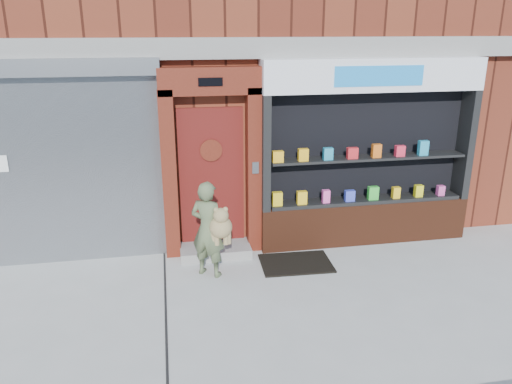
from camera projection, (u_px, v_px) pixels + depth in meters
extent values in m
plane|color=#9E9E99|center=(287.00, 306.00, 6.47)|extent=(80.00, 80.00, 0.00)
cube|color=gray|center=(260.00, 48.00, 7.26)|extent=(12.00, 0.16, 0.30)
cube|color=gray|center=(59.00, 173.00, 7.31)|extent=(3.00, 0.10, 2.80)
cube|color=slate|center=(44.00, 67.00, 6.78)|extent=(3.10, 0.30, 0.24)
cube|color=#50180D|center=(169.00, 176.00, 7.55)|extent=(0.22, 0.28, 2.60)
cube|color=#50180D|center=(254.00, 171.00, 7.77)|extent=(0.22, 0.28, 2.60)
cube|color=#50180D|center=(209.00, 81.00, 7.22)|extent=(1.50, 0.28, 0.40)
cube|color=black|center=(210.00, 82.00, 7.08)|extent=(0.35, 0.01, 0.12)
cube|color=#53120F|center=(212.00, 178.00, 7.79)|extent=(1.00, 0.06, 2.20)
cylinder|color=black|center=(211.00, 150.00, 7.61)|extent=(0.28, 0.02, 0.28)
cylinder|color=#50180D|center=(211.00, 150.00, 7.60)|extent=(0.34, 0.02, 0.34)
cube|color=gray|center=(215.00, 250.00, 7.90)|extent=(1.10, 0.55, 0.15)
cube|color=slate|center=(255.00, 168.00, 7.60)|extent=(0.10, 0.02, 0.18)
cube|color=#502313|center=(363.00, 221.00, 8.34)|extent=(3.50, 0.40, 0.70)
cube|color=black|center=(265.00, 153.00, 7.65)|extent=(0.12, 0.40, 1.80)
cube|color=black|center=(465.00, 144.00, 8.23)|extent=(0.12, 0.40, 1.80)
cube|color=black|center=(364.00, 146.00, 8.11)|extent=(3.30, 0.03, 1.80)
cube|color=black|center=(365.00, 200.00, 8.22)|extent=(3.20, 0.36, 0.06)
cube|color=black|center=(368.00, 158.00, 7.99)|extent=(3.20, 0.36, 0.04)
cube|color=white|center=(374.00, 75.00, 7.58)|extent=(3.50, 0.40, 0.50)
cube|color=#1B7FCC|center=(379.00, 76.00, 7.38)|extent=(1.40, 0.01, 0.30)
cube|color=yellow|center=(277.00, 199.00, 7.84)|extent=(0.16, 0.09, 0.22)
cube|color=yellow|center=(302.00, 198.00, 7.91)|extent=(0.16, 0.09, 0.21)
cube|color=#F250AC|center=(326.00, 196.00, 7.98)|extent=(0.11, 0.09, 0.21)
cube|color=#3A48C7|center=(350.00, 196.00, 8.05)|extent=(0.16, 0.09, 0.18)
cube|color=green|center=(373.00, 193.00, 8.12)|extent=(0.17, 0.09, 0.22)
cube|color=yellow|center=(396.00, 193.00, 8.19)|extent=(0.12, 0.09, 0.19)
cube|color=yellow|center=(418.00, 191.00, 8.26)|extent=(0.13, 0.09, 0.20)
cube|color=#D54796|center=(440.00, 190.00, 8.33)|extent=(0.12, 0.09, 0.17)
cube|color=yellow|center=(278.00, 157.00, 7.62)|extent=(0.17, 0.09, 0.17)
cube|color=yellow|center=(303.00, 155.00, 7.69)|extent=(0.16, 0.09, 0.19)
cube|color=teal|center=(328.00, 154.00, 7.76)|extent=(0.15, 0.09, 0.19)
cube|color=red|center=(352.00, 153.00, 7.83)|extent=(0.17, 0.09, 0.17)
cube|color=orange|center=(376.00, 151.00, 7.89)|extent=(0.14, 0.09, 0.21)
cube|color=#E42842|center=(400.00, 151.00, 7.97)|extent=(0.15, 0.09, 0.17)
cube|color=teal|center=(423.00, 148.00, 8.03)|extent=(0.15, 0.09, 0.24)
imported|color=#54613F|center=(208.00, 229.00, 7.08)|extent=(0.62, 0.57, 1.42)
sphere|color=olive|center=(221.00, 227.00, 7.00)|extent=(0.32, 0.32, 0.32)
sphere|color=olive|center=(221.00, 216.00, 6.89)|extent=(0.21, 0.21, 0.21)
sphere|color=olive|center=(216.00, 210.00, 6.85)|extent=(0.08, 0.08, 0.08)
sphere|color=olive|center=(225.00, 209.00, 6.87)|extent=(0.08, 0.08, 0.08)
cylinder|color=olive|center=(213.00, 238.00, 7.03)|extent=(0.08, 0.08, 0.19)
cylinder|color=olive|center=(229.00, 237.00, 7.07)|extent=(0.08, 0.08, 0.19)
cylinder|color=olive|center=(217.00, 239.00, 7.02)|extent=(0.08, 0.08, 0.19)
cylinder|color=olive|center=(226.00, 238.00, 7.04)|extent=(0.08, 0.08, 0.19)
cube|color=black|center=(296.00, 263.00, 7.61)|extent=(1.09, 0.79, 0.03)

